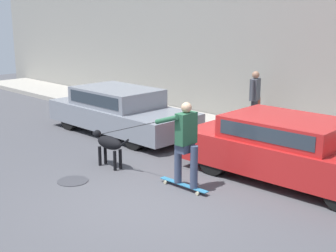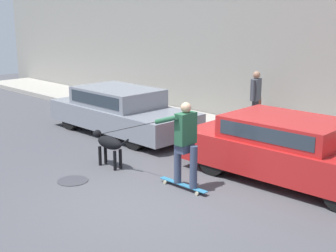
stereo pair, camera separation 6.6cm
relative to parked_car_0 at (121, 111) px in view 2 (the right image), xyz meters
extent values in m
plane|color=#47474C|center=(4.15, -2.52, -0.62)|extent=(36.00, 36.00, 0.00)
cube|color=gray|center=(4.15, 3.28, 1.39)|extent=(32.00, 0.30, 4.01)
cube|color=#A39E93|center=(4.15, 2.12, -0.54)|extent=(30.00, 1.97, 0.16)
cylinder|color=black|center=(1.44, 0.76, -0.28)|extent=(0.67, 0.20, 0.67)
cylinder|color=black|center=(1.44, -0.75, -0.28)|extent=(0.67, 0.20, 0.67)
cylinder|color=black|center=(-1.34, 0.76, -0.28)|extent=(0.67, 0.20, 0.67)
cylinder|color=black|center=(-1.34, -0.75, -0.28)|extent=(0.67, 0.20, 0.67)
cube|color=gray|center=(0.05, 0.00, -0.13)|extent=(4.49, 1.75, 0.57)
cube|color=gray|center=(-0.13, 0.00, 0.39)|extent=(2.34, 1.58, 0.48)
cube|color=#28333D|center=(-0.13, -0.79, 0.41)|extent=(2.06, 0.01, 0.31)
cylinder|color=black|center=(3.89, 0.70, -0.28)|extent=(0.68, 0.22, 0.67)
cylinder|color=black|center=(3.94, -0.80, -0.28)|extent=(0.68, 0.22, 0.67)
cube|color=#B21E1E|center=(5.27, 0.00, -0.10)|extent=(4.44, 1.89, 0.63)
cube|color=#B21E1E|center=(5.10, -0.01, 0.43)|extent=(2.32, 1.64, 0.43)
cube|color=#28333D|center=(5.13, -0.79, 0.45)|extent=(1.99, 0.08, 0.28)
cylinder|color=black|center=(1.83, -2.09, -0.40)|extent=(0.07, 0.07, 0.43)
cylinder|color=black|center=(1.82, -1.94, -0.40)|extent=(0.07, 0.07, 0.43)
cylinder|color=black|center=(2.32, -2.07, -0.40)|extent=(0.07, 0.07, 0.43)
cylinder|color=black|center=(2.31, -1.92, -0.40)|extent=(0.07, 0.07, 0.43)
ellipsoid|color=black|center=(2.07, -2.00, -0.07)|extent=(0.71, 0.31, 0.28)
sphere|color=black|center=(1.67, -2.02, 0.06)|extent=(0.17, 0.17, 0.17)
cylinder|color=black|center=(1.59, -2.02, 0.04)|extent=(0.10, 0.08, 0.08)
cylinder|color=black|center=(2.53, -1.99, 0.02)|extent=(0.28, 0.05, 0.22)
cylinder|color=beige|center=(3.64, -1.89, -0.58)|extent=(0.07, 0.03, 0.07)
cylinder|color=beige|center=(3.63, -1.74, -0.58)|extent=(0.07, 0.03, 0.07)
cylinder|color=beige|center=(4.46, -1.88, -0.58)|extent=(0.07, 0.03, 0.07)
cylinder|color=beige|center=(4.46, -1.73, -0.58)|extent=(0.07, 0.03, 0.07)
cube|color=teal|center=(4.05, -1.81, -0.54)|extent=(1.15, 0.13, 0.02)
cylinder|color=#38425B|center=(3.90, -1.81, -0.13)|extent=(0.14, 0.14, 0.81)
cylinder|color=#38425B|center=(4.30, -1.80, -0.13)|extent=(0.14, 0.14, 0.81)
cube|color=#38425B|center=(4.10, -1.81, 0.20)|extent=(0.18, 0.32, 0.16)
cube|color=#235138|center=(4.10, -1.81, 0.57)|extent=(0.21, 0.41, 0.59)
sphere|color=tan|center=(4.10, -1.81, 0.96)|extent=(0.19, 0.19, 0.19)
cylinder|color=#235138|center=(4.10, -1.56, 0.54)|extent=(0.09, 0.09, 0.56)
cylinder|color=#235138|center=(3.84, -2.05, 0.73)|extent=(0.56, 0.10, 0.26)
cylinder|color=black|center=(2.62, -2.03, 0.34)|extent=(1.91, 0.04, 0.63)
cylinder|color=#28282D|center=(2.69, 2.48, -0.06)|extent=(0.13, 0.13, 0.80)
cylinder|color=#28282D|center=(2.73, 2.34, -0.06)|extent=(0.13, 0.13, 0.80)
cube|color=#424751|center=(2.71, 2.41, 0.64)|extent=(0.28, 0.41, 0.58)
cylinder|color=#424751|center=(2.65, 2.63, 0.65)|extent=(0.08, 0.08, 0.55)
cylinder|color=#424751|center=(2.77, 2.20, 0.65)|extent=(0.08, 0.08, 0.55)
sphere|color=#997056|center=(2.71, 2.41, 1.03)|extent=(0.19, 0.19, 0.19)
cube|color=brown|center=(2.65, 2.63, 0.24)|extent=(0.17, 0.28, 0.26)
cylinder|color=#38383D|center=(2.23, -3.07, -0.61)|extent=(0.61, 0.61, 0.01)
cylinder|color=red|center=(-2.63, 0.88, -0.35)|extent=(0.17, 0.17, 0.54)
sphere|color=red|center=(-2.63, 0.88, -0.04)|extent=(0.18, 0.18, 0.18)
camera|label=1|loc=(9.72, -7.93, 2.67)|focal=50.00mm
camera|label=2|loc=(9.76, -7.89, 2.67)|focal=50.00mm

